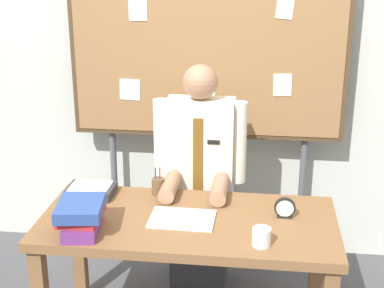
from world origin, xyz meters
TOP-DOWN VIEW (x-y plane):
  - back_wall at (0.00, 1.11)m, footprint 6.40×0.08m
  - desk at (0.00, 0.00)m, footprint 1.53×0.73m
  - person at (0.00, 0.54)m, footprint 0.55×0.56m
  - bulletin_board at (-0.00, 0.90)m, footprint 1.75×0.09m
  - book_stack at (-0.50, -0.20)m, footprint 0.25×0.31m
  - open_notebook at (-0.03, -0.02)m, footprint 0.33×0.24m
  - desk_clock at (0.49, 0.08)m, footprint 0.11×0.04m
  - coffee_mug at (0.38, -0.23)m, footprint 0.09×0.09m
  - pen_holder at (-0.21, 0.28)m, footprint 0.07×0.07m
  - paper_tray at (-0.58, 0.22)m, footprint 0.26×0.20m

SIDE VIEW (x-z plane):
  - desk at x=0.00m, z-range 0.27..1.01m
  - person at x=0.00m, z-range -0.05..1.39m
  - open_notebook at x=-0.03m, z-range 0.74..0.75m
  - paper_tray at x=-0.58m, z-range 0.74..0.80m
  - coffee_mug at x=0.38m, z-range 0.74..0.83m
  - desk_clock at x=0.49m, z-range 0.73..0.84m
  - pen_holder at x=-0.21m, z-range 0.71..0.87m
  - book_stack at x=-0.50m, z-range 0.74..0.90m
  - back_wall at x=0.00m, z-range 0.00..2.70m
  - bulletin_board at x=0.00m, z-range 0.43..2.46m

